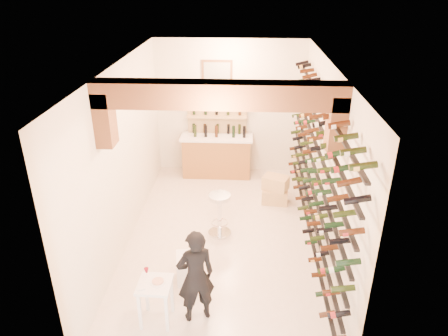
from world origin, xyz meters
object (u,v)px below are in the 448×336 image
object	(u,v)px
crate_lower	(275,196)
white_stool	(189,268)
tasting_table	(155,290)
chrome_barstool	(220,211)
wine_rack	(312,164)
back_counter	(217,155)
person	(196,276)

from	to	relation	value
crate_lower	white_stool	bearing A→B (deg)	-120.46
tasting_table	chrome_barstool	distance (m)	2.35
wine_rack	tasting_table	size ratio (longest dim) A/B	7.01
back_counter	chrome_barstool	world-z (taller)	back_counter
white_stool	crate_lower	size ratio (longest dim) A/B	0.88
wine_rack	chrome_barstool	bearing A→B (deg)	175.88
person	crate_lower	distance (m)	3.68
back_counter	crate_lower	bearing A→B (deg)	-43.72
person	chrome_barstool	bearing A→B (deg)	-116.89
white_stool	back_counter	bearing A→B (deg)	87.27
wine_rack	back_counter	size ratio (longest dim) A/B	3.35
wine_rack	white_stool	xyz separation A→B (m)	(-2.02, -1.23, -1.31)
person	crate_lower	xyz separation A→B (m)	(1.31, 3.39, -0.57)
wine_rack	tasting_table	distance (m)	3.32
white_stool	crate_lower	world-z (taller)	white_stool
chrome_barstool	crate_lower	bearing A→B (deg)	48.26
wine_rack	crate_lower	bearing A→B (deg)	109.71
back_counter	tasting_table	bearing A→B (deg)	-96.35
back_counter	crate_lower	size ratio (longest dim) A/B	3.15
tasting_table	chrome_barstool	bearing A→B (deg)	72.71
back_counter	crate_lower	distance (m)	1.89
crate_lower	tasting_table	bearing A→B (deg)	-118.30
person	wine_rack	bearing A→B (deg)	-153.30
tasting_table	crate_lower	xyz separation A→B (m)	(1.87, 3.48, -0.39)
back_counter	person	size ratio (longest dim) A/B	1.16
back_counter	white_stool	xyz separation A→B (m)	(-0.19, -3.88, -0.29)
wine_rack	white_stool	distance (m)	2.70
back_counter	tasting_table	distance (m)	4.79
white_stool	crate_lower	xyz separation A→B (m)	(1.53, 2.60, -0.08)
back_counter	white_stool	bearing A→B (deg)	-92.73
back_counter	crate_lower	world-z (taller)	back_counter
white_stool	person	bearing A→B (deg)	-74.70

